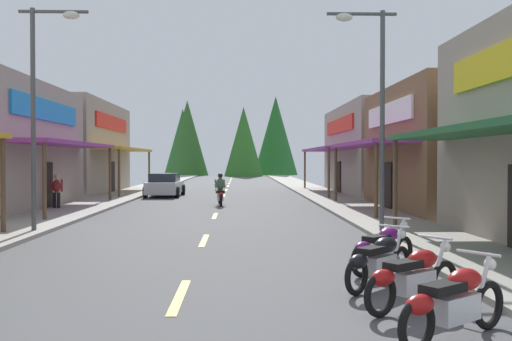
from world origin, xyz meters
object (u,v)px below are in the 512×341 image
object	(u,v)px
motorcycle_parked_right_3	(383,247)
streetlamp_right	(373,91)
motorcycle_parked_right_1	(413,276)
pedestrian_browsing	(57,190)
motorcycle_parked_right_2	(379,260)
rider_cruising_lead	(220,192)
motorcycle_parked_right_0	(454,301)
streetlamp_left	(43,89)
parked_car_curbside	(165,185)

from	to	relation	value
motorcycle_parked_right_3	streetlamp_right	bearing A→B (deg)	35.61
motorcycle_parked_right_1	pedestrian_browsing	distance (m)	19.78
motorcycle_parked_right_2	rider_cruising_lead	bearing A→B (deg)	53.73
motorcycle_parked_right_0	motorcycle_parked_right_3	distance (m)	4.32
streetlamp_left	motorcycle_parked_right_1	xyz separation A→B (m)	(8.36, -8.83, -3.81)
streetlamp_left	motorcycle_parked_right_3	xyz separation A→B (m)	(8.63, -6.01, -3.81)
motorcycle_parked_right_2	motorcycle_parked_right_3	bearing A→B (deg)	26.85
motorcycle_parked_right_3	rider_cruising_lead	world-z (taller)	rider_cruising_lead
streetlamp_left	motorcycle_parked_right_2	distance (m)	11.71
motorcycle_parked_right_0	motorcycle_parked_right_3	size ratio (longest dim) A/B	1.10
motorcycle_parked_right_2	pedestrian_browsing	xyz separation A→B (m)	(-10.33, 15.38, 0.42)
rider_cruising_lead	motorcycle_parked_right_0	bearing A→B (deg)	-175.33
motorcycle_parked_right_2	rider_cruising_lead	size ratio (longest dim) A/B	0.76
pedestrian_browsing	streetlamp_right	bearing A→B (deg)	62.17
motorcycle_parked_right_1	pedestrian_browsing	size ratio (longest dim) A/B	1.14
motorcycle_parked_right_2	parked_car_curbside	bearing A→B (deg)	58.73
streetlamp_left	pedestrian_browsing	bearing A→B (deg)	104.97
streetlamp_left	streetlamp_right	size ratio (longest dim) A/B	1.02
motorcycle_parked_right_0	parked_car_curbside	xyz separation A→B (m)	(-7.09, 27.86, 0.20)
rider_cruising_lead	pedestrian_browsing	xyz separation A→B (m)	(-7.01, -2.68, 0.25)
pedestrian_browsing	motorcycle_parked_right_2	bearing A→B (deg)	41.65
motorcycle_parked_right_2	rider_cruising_lead	world-z (taller)	rider_cruising_lead
parked_car_curbside	motorcycle_parked_right_2	bearing A→B (deg)	-163.56
motorcycle_parked_right_0	rider_cruising_lead	distance (m)	21.23
parked_car_curbside	motorcycle_parked_right_3	bearing A→B (deg)	-161.72
motorcycle_parked_right_0	streetlamp_left	bearing A→B (deg)	93.05
motorcycle_parked_right_1	parked_car_curbside	xyz separation A→B (m)	(-7.05, 26.37, 0.20)
motorcycle_parked_right_2	motorcycle_parked_right_3	distance (m)	1.49
streetlamp_left	pedestrian_browsing	world-z (taller)	streetlamp_left
motorcycle_parked_right_1	pedestrian_browsing	bearing A→B (deg)	86.25
streetlamp_right	motorcycle_parked_right_2	xyz separation A→B (m)	(-1.49, -6.92, -3.73)
motorcycle_parked_right_1	rider_cruising_lead	bearing A→B (deg)	64.38
motorcycle_parked_right_2	motorcycle_parked_right_3	xyz separation A→B (m)	(0.42, 1.43, 0.00)
streetlamp_right	motorcycle_parked_right_3	xyz separation A→B (m)	(-1.07, -5.48, -3.73)
streetlamp_left	motorcycle_parked_right_1	world-z (taller)	streetlamp_left
motorcycle_parked_right_0	motorcycle_parked_right_2	size ratio (longest dim) A/B	1.10
motorcycle_parked_right_0	rider_cruising_lead	size ratio (longest dim) A/B	0.83
motorcycle_parked_right_1	motorcycle_parked_right_3	world-z (taller)	same
rider_cruising_lead	pedestrian_browsing	distance (m)	7.51
motorcycle_parked_right_3	parked_car_curbside	bearing A→B (deg)	63.89
motorcycle_parked_right_0	motorcycle_parked_right_1	size ratio (longest dim) A/B	1.00
motorcycle_parked_right_0	streetlamp_right	bearing A→B (deg)	46.39
motorcycle_parked_right_0	motorcycle_parked_right_1	distance (m)	1.49
streetlamp_right	motorcycle_parked_right_0	world-z (taller)	streetlamp_right
streetlamp_left	motorcycle_parked_right_0	distance (m)	13.85
rider_cruising_lead	parked_car_curbside	world-z (taller)	rider_cruising_lead
streetlamp_left	motorcycle_parked_right_2	size ratio (longest dim) A/B	4.11
rider_cruising_lead	parked_car_curbside	size ratio (longest dim) A/B	0.49
streetlamp_right	motorcycle_parked_right_1	world-z (taller)	streetlamp_right
streetlamp_left	motorcycle_parked_right_3	bearing A→B (deg)	-34.84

